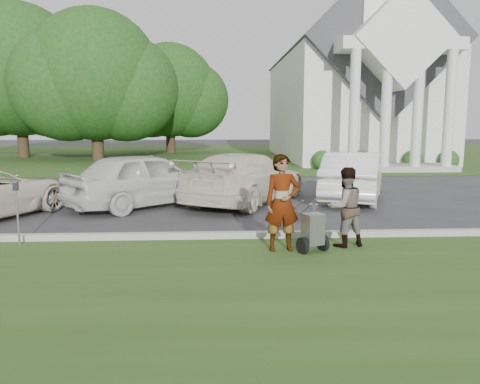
{
  "coord_description": "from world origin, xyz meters",
  "views": [
    {
      "loc": [
        -0.18,
        -9.25,
        2.48
      ],
      "look_at": [
        0.28,
        0.0,
        1.1
      ],
      "focal_mm": 35.0,
      "sensor_mm": 36.0,
      "label": 1
    }
  ],
  "objects": [
    {
      "name": "ground",
      "position": [
        0.0,
        0.0,
        0.0
      ],
      "size": [
        120.0,
        120.0,
        0.0
      ],
      "primitive_type": "plane",
      "color": "#333335",
      "rests_on": "ground"
    },
    {
      "name": "grass_strip",
      "position": [
        0.0,
        -3.0,
        0.01
      ],
      "size": [
        80.0,
        7.0,
        0.01
      ],
      "primitive_type": "cube",
      "color": "#2C4718",
      "rests_on": "ground"
    },
    {
      "name": "church_lawn",
      "position": [
        0.0,
        27.0,
        0.01
      ],
      "size": [
        80.0,
        30.0,
        0.01
      ],
      "primitive_type": "cube",
      "color": "#2C4718",
      "rests_on": "ground"
    },
    {
      "name": "curb",
      "position": [
        0.0,
        0.55,
        0.07
      ],
      "size": [
        80.0,
        0.18,
        0.15
      ],
      "primitive_type": "cube",
      "color": "#9E9E93",
      "rests_on": "ground"
    },
    {
      "name": "church",
      "position": [
        9.0,
        23.11,
        5.94
      ],
      "size": [
        9.19,
        19.0,
        24.1
      ],
      "color": "white",
      "rests_on": "ground"
    },
    {
      "name": "tree_left",
      "position": [
        -8.01,
        21.99,
        5.11
      ],
      "size": [
        10.63,
        8.4,
        9.71
      ],
      "color": "#332316",
      "rests_on": "ground"
    },
    {
      "name": "tree_far",
      "position": [
        -14.01,
        24.99,
        5.69
      ],
      "size": [
        11.64,
        9.2,
        10.73
      ],
      "color": "#332316",
      "rests_on": "ground"
    },
    {
      "name": "tree_back",
      "position": [
        -4.01,
        29.99,
        4.73
      ],
      "size": [
        9.61,
        7.6,
        8.89
      ],
      "color": "#332316",
      "rests_on": "ground"
    },
    {
      "name": "striping_cart",
      "position": [
        1.65,
        -0.59,
        0.44
      ],
      "size": [
        0.87,
        1.18,
        1.02
      ],
      "rotation": [
        0.0,
        0.0,
        0.43
      ],
      "color": "black",
      "rests_on": "ground"
    },
    {
      "name": "person_left",
      "position": [
        1.07,
        -0.46,
        0.94
      ],
      "size": [
        0.73,
        0.52,
        1.87
      ],
      "primitive_type": "imported",
      "rotation": [
        0.0,
        0.0,
        0.11
      ],
      "color": "#999999",
      "rests_on": "ground"
    },
    {
      "name": "person_right",
      "position": [
        2.37,
        -0.2,
        0.8
      ],
      "size": [
        0.91,
        0.79,
        1.6
      ],
      "primitive_type": "imported",
      "rotation": [
        0.0,
        0.0,
        3.4
      ],
      "color": "#999999",
      "rests_on": "ground"
    },
    {
      "name": "parking_meter_near",
      "position": [
        -4.17,
        0.13,
        0.84
      ],
      "size": [
        0.1,
        0.09,
        1.33
      ],
      "color": "gray",
      "rests_on": "ground"
    },
    {
      "name": "car_b",
      "position": [
        -2.3,
        4.61,
        0.82
      ],
      "size": [
        4.88,
        4.6,
        1.63
      ],
      "primitive_type": "imported",
      "rotation": [
        0.0,
        0.0,
        2.29
      ],
      "color": "silver",
      "rests_on": "ground"
    },
    {
      "name": "car_c",
      "position": [
        0.7,
        5.13,
        0.78
      ],
      "size": [
        4.61,
        5.74,
        1.56
      ],
      "primitive_type": "imported",
      "rotation": [
        0.0,
        0.0,
        2.61
      ],
      "color": "#EDE4C9",
      "rests_on": "ground"
    },
    {
      "name": "car_d",
      "position": [
        4.22,
        5.55,
        0.78
      ],
      "size": [
        3.22,
        4.99,
        1.55
      ],
      "primitive_type": "imported",
      "rotation": [
        0.0,
        0.0,
        2.78
      ],
      "color": "white",
      "rests_on": "ground"
    }
  ]
}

